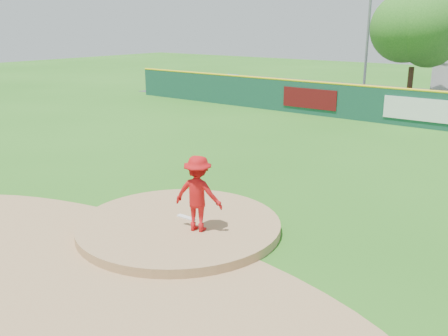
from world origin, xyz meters
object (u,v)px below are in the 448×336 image
Objects in this scene: pitcher at (198,194)px; deciduous_tree at (415,37)px; playground_slide at (229,85)px; light_pole_left at (370,14)px.

deciduous_tree is at bearing -100.25° from pitcher.
deciduous_tree is at bearing 16.00° from playground_slide.
deciduous_tree reaches higher than pitcher.
light_pole_left is (-6.78, 27.09, 4.81)m from pitcher.
playground_slide is at bearing -146.67° from light_pole_left.
pitcher is 25.46m from deciduous_tree.
pitcher is at bearing -83.69° from deciduous_tree.
pitcher is 26.38m from playground_slide.
light_pole_left is at bearing -92.52° from pitcher.
pitcher is at bearing -75.96° from light_pole_left.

